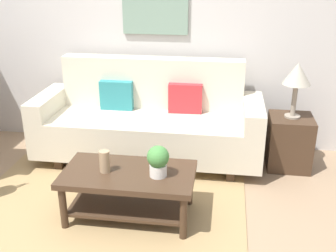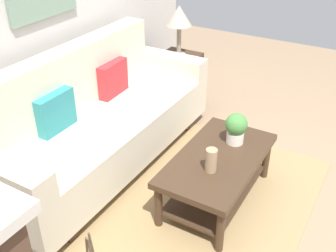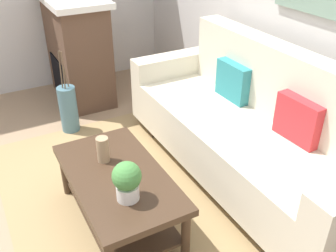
{
  "view_description": "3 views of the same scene",
  "coord_description": "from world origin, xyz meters",
  "px_view_note": "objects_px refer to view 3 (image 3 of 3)",
  "views": [
    {
      "loc": [
        0.99,
        -2.55,
        2.05
      ],
      "look_at": [
        0.46,
        1.09,
        0.56
      ],
      "focal_mm": 43.78,
      "sensor_mm": 36.0,
      "label": 1
    },
    {
      "loc": [
        -2.19,
        -0.59,
        2.24
      ],
      "look_at": [
        0.14,
        0.77,
        0.63
      ],
      "focal_mm": 43.24,
      "sensor_mm": 36.0,
      "label": 2
    },
    {
      "loc": [
        2.19,
        -0.3,
        2.01
      ],
      "look_at": [
        0.17,
        0.79,
        0.65
      ],
      "focal_mm": 40.84,
      "sensor_mm": 36.0,
      "label": 3
    }
  ],
  "objects_px": {
    "coffee_table": "(118,188)",
    "potted_plant_tabletop": "(127,180)",
    "couch": "(247,130)",
    "floor_vase": "(69,110)",
    "throw_pillow_teal": "(234,81)",
    "throw_pillow_crimson": "(299,119)",
    "fireplace": "(78,50)",
    "tabletop_vase": "(103,150)"
  },
  "relations": [
    {
      "from": "couch",
      "to": "coffee_table",
      "type": "height_order",
      "value": "couch"
    },
    {
      "from": "throw_pillow_crimson",
      "to": "coffee_table",
      "type": "xyz_separation_m",
      "value": [
        -0.34,
        -1.26,
        -0.37
      ]
    },
    {
      "from": "tabletop_vase",
      "to": "fireplace",
      "type": "bearing_deg",
      "value": 167.74
    },
    {
      "from": "potted_plant_tabletop",
      "to": "fireplace",
      "type": "height_order",
      "value": "fireplace"
    },
    {
      "from": "coffee_table",
      "to": "fireplace",
      "type": "distance_m",
      "value": 2.17
    },
    {
      "from": "tabletop_vase",
      "to": "floor_vase",
      "type": "distance_m",
      "value": 1.27
    },
    {
      "from": "potted_plant_tabletop",
      "to": "fireplace",
      "type": "bearing_deg",
      "value": 169.81
    },
    {
      "from": "tabletop_vase",
      "to": "potted_plant_tabletop",
      "type": "xyz_separation_m",
      "value": [
        0.45,
        -0.01,
        0.05
      ]
    },
    {
      "from": "coffee_table",
      "to": "fireplace",
      "type": "bearing_deg",
      "value": 169.4
    },
    {
      "from": "potted_plant_tabletop",
      "to": "floor_vase",
      "type": "height_order",
      "value": "potted_plant_tabletop"
    },
    {
      "from": "couch",
      "to": "tabletop_vase",
      "type": "distance_m",
      "value": 1.17
    },
    {
      "from": "fireplace",
      "to": "throw_pillow_crimson",
      "type": "bearing_deg",
      "value": 19.34
    },
    {
      "from": "potted_plant_tabletop",
      "to": "couch",
      "type": "bearing_deg",
      "value": 104.43
    },
    {
      "from": "coffee_table",
      "to": "tabletop_vase",
      "type": "xyz_separation_m",
      "value": [
        -0.19,
        -0.02,
        0.21
      ]
    },
    {
      "from": "coffee_table",
      "to": "potted_plant_tabletop",
      "type": "bearing_deg",
      "value": -6.77
    },
    {
      "from": "throw_pillow_crimson",
      "to": "fireplace",
      "type": "distance_m",
      "value": 2.61
    },
    {
      "from": "throw_pillow_teal",
      "to": "potted_plant_tabletop",
      "type": "distance_m",
      "value": 1.46
    },
    {
      "from": "couch",
      "to": "throw_pillow_teal",
      "type": "xyz_separation_m",
      "value": [
        -0.38,
        0.12,
        0.25
      ]
    },
    {
      "from": "fireplace",
      "to": "tabletop_vase",
      "type": "bearing_deg",
      "value": -12.26
    },
    {
      "from": "throw_pillow_teal",
      "to": "floor_vase",
      "type": "distance_m",
      "value": 1.64
    },
    {
      "from": "potted_plant_tabletop",
      "to": "throw_pillow_crimson",
      "type": "bearing_deg",
      "value": 86.46
    },
    {
      "from": "couch",
      "to": "floor_vase",
      "type": "height_order",
      "value": "couch"
    },
    {
      "from": "coffee_table",
      "to": "throw_pillow_crimson",
      "type": "bearing_deg",
      "value": 75.05
    },
    {
      "from": "throw_pillow_crimson",
      "to": "floor_vase",
      "type": "bearing_deg",
      "value": -145.61
    },
    {
      "from": "throw_pillow_crimson",
      "to": "potted_plant_tabletop",
      "type": "bearing_deg",
      "value": -93.54
    },
    {
      "from": "couch",
      "to": "tabletop_vase",
      "type": "bearing_deg",
      "value": -97.3
    },
    {
      "from": "fireplace",
      "to": "floor_vase",
      "type": "bearing_deg",
      "value": -26.81
    },
    {
      "from": "throw_pillow_crimson",
      "to": "coffee_table",
      "type": "bearing_deg",
      "value": -104.95
    },
    {
      "from": "floor_vase",
      "to": "fireplace",
      "type": "bearing_deg",
      "value": 153.19
    },
    {
      "from": "fireplace",
      "to": "throw_pillow_teal",
      "type": "bearing_deg",
      "value": 26.92
    },
    {
      "from": "couch",
      "to": "floor_vase",
      "type": "bearing_deg",
      "value": -141.98
    },
    {
      "from": "throw_pillow_crimson",
      "to": "potted_plant_tabletop",
      "type": "xyz_separation_m",
      "value": [
        -0.08,
        -1.29,
        -0.11
      ]
    },
    {
      "from": "couch",
      "to": "throw_pillow_crimson",
      "type": "bearing_deg",
      "value": 18.17
    },
    {
      "from": "throw_pillow_teal",
      "to": "throw_pillow_crimson",
      "type": "relative_size",
      "value": 1.0
    },
    {
      "from": "couch",
      "to": "throw_pillow_crimson",
      "type": "relative_size",
      "value": 6.66
    },
    {
      "from": "couch",
      "to": "tabletop_vase",
      "type": "relative_size",
      "value": 12.87
    },
    {
      "from": "tabletop_vase",
      "to": "fireplace",
      "type": "height_order",
      "value": "fireplace"
    },
    {
      "from": "throw_pillow_crimson",
      "to": "throw_pillow_teal",
      "type": "bearing_deg",
      "value": 180.0
    },
    {
      "from": "coffee_table",
      "to": "floor_vase",
      "type": "distance_m",
      "value": 1.43
    },
    {
      "from": "fireplace",
      "to": "floor_vase",
      "type": "height_order",
      "value": "fireplace"
    },
    {
      "from": "couch",
      "to": "throw_pillow_crimson",
      "type": "distance_m",
      "value": 0.47
    },
    {
      "from": "coffee_table",
      "to": "throw_pillow_teal",
      "type": "bearing_deg",
      "value": 108.57
    }
  ]
}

